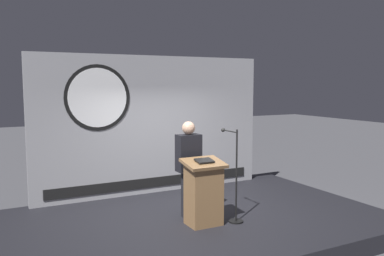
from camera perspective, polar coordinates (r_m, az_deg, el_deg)
ground_plane at (r=7.16m, az=0.58°, el=-14.67°), size 40.00×40.00×0.00m
stage_platform at (r=7.11m, az=0.58°, el=-13.54°), size 6.40×4.00×0.30m
banner_display at (r=8.39m, az=-5.62°, el=0.46°), size 4.92×0.12×2.81m
podium at (r=6.58m, az=1.63°, el=-8.99°), size 0.64×0.50×1.07m
speaker_person at (r=6.91m, az=-0.48°, el=-5.66°), size 0.40×0.26×1.63m
microphone_stand at (r=6.77m, az=5.94°, el=-8.43°), size 0.24×0.57×1.53m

